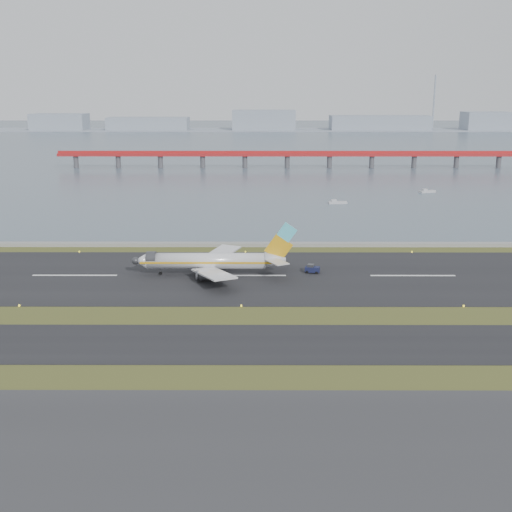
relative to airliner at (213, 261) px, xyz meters
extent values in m
plane|color=#334117|center=(7.26, -30.64, -3.46)|extent=(1000.00, 1000.00, 0.00)
cube|color=#2B2B2E|center=(7.26, -85.64, -3.41)|extent=(1000.00, 50.00, 0.10)
cube|color=black|center=(7.26, -42.64, -3.41)|extent=(1000.00, 18.00, 0.10)
cube|color=black|center=(7.26, -0.64, -3.41)|extent=(1000.00, 45.00, 0.10)
cube|color=gray|center=(7.26, 29.36, -2.96)|extent=(1000.00, 2.50, 1.00)
cube|color=#495C69|center=(7.26, 429.36, -3.46)|extent=(1400.00, 800.00, 1.30)
cube|color=#AF1E1F|center=(27.26, 219.36, 4.04)|extent=(260.00, 5.00, 1.60)
cube|color=#AF1E1F|center=(27.26, 219.36, 5.54)|extent=(260.00, 0.40, 1.40)
cylinder|color=#4C4C51|center=(-68.74, 219.36, -0.46)|extent=(2.80, 2.80, 7.00)
cylinder|color=#4C4C51|center=(27.26, 219.36, -0.46)|extent=(2.80, 2.80, 7.00)
cylinder|color=#4C4C51|center=(123.26, 219.36, -0.46)|extent=(2.80, 2.80, 7.00)
cube|color=#8B95A4|center=(7.26, 589.36, -3.46)|extent=(1400.00, 80.00, 1.00)
cube|color=#8B95A4|center=(-212.74, 589.36, 5.54)|extent=(60.00, 35.00, 18.00)
cube|color=#8B95A4|center=(-112.74, 589.36, 3.54)|extent=(90.00, 35.00, 14.00)
cube|color=#8B95A4|center=(17.26, 589.36, 7.54)|extent=(70.00, 35.00, 22.00)
cube|color=#8B95A4|center=(147.26, 589.36, 4.54)|extent=(110.00, 35.00, 16.00)
cube|color=#8B95A4|center=(267.26, 589.36, 6.54)|extent=(50.00, 35.00, 20.00)
cylinder|color=#8B95A4|center=(207.26, 589.36, 26.54)|extent=(1.80, 1.80, 60.00)
cylinder|color=silver|center=(-1.50, 0.00, 0.04)|extent=(28.00, 3.80, 3.80)
cone|color=silver|center=(-17.10, 0.00, 0.04)|extent=(3.20, 3.80, 3.80)
cone|color=silver|center=(14.70, 0.00, 0.34)|extent=(5.00, 3.80, 3.80)
cube|color=gold|center=(-1.50, -1.92, 0.04)|extent=(31.00, 0.06, 0.45)
cube|color=gold|center=(-1.50, 1.92, 0.04)|extent=(31.00, 0.06, 0.45)
cube|color=silver|center=(0.70, -8.50, -0.66)|extent=(11.31, 15.89, 1.66)
cube|color=silver|center=(0.70, 8.50, -0.66)|extent=(11.31, 15.89, 1.66)
cylinder|color=#343538|center=(-1.00, -6.00, -1.86)|extent=(4.20, 2.10, 2.10)
cylinder|color=#343538|center=(-1.00, 6.00, -1.86)|extent=(4.20, 2.10, 2.10)
cube|color=gold|center=(15.50, 0.00, 3.24)|extent=(6.80, 0.35, 6.85)
cube|color=#51CCE5|center=(17.40, 0.00, 6.94)|extent=(4.85, 0.37, 4.90)
cube|color=silver|center=(15.00, -3.80, 0.84)|extent=(5.64, 6.80, 0.22)
cube|color=silver|center=(15.00, 3.80, 0.84)|extent=(5.64, 6.80, 0.22)
cylinder|color=black|center=(-12.50, 0.00, -3.01)|extent=(0.80, 0.28, 0.80)
cylinder|color=black|center=(0.00, -2.80, -2.91)|extent=(1.00, 0.38, 1.00)
cylinder|color=black|center=(0.00, 2.80, -2.91)|extent=(1.00, 0.38, 1.00)
cube|color=#141839|center=(23.69, 1.75, -2.51)|extent=(3.72, 2.65, 1.26)
cube|color=#343538|center=(23.28, 1.86, -1.67)|extent=(1.81, 1.89, 0.74)
cylinder|color=black|center=(22.37, 1.22, -3.09)|extent=(0.79, 0.48, 0.74)
cylinder|color=black|center=(22.77, 2.85, -3.09)|extent=(0.79, 0.48, 0.74)
cylinder|color=black|center=(24.61, 0.66, -3.09)|extent=(0.79, 0.48, 0.74)
cylinder|color=black|center=(25.02, 2.29, -3.09)|extent=(0.79, 0.48, 0.74)
cube|color=#B6B7BB|center=(41.59, 99.71, -3.05)|extent=(7.33, 3.01, 0.92)
cube|color=#B6B7BB|center=(40.08, 99.54, -2.24)|extent=(2.20, 1.84, 0.92)
cube|color=#B6B7BB|center=(83.64, 127.94, -3.04)|extent=(7.57, 4.79, 0.93)
cube|color=#B6B7BB|center=(82.19, 127.37, -2.22)|extent=(2.53, 2.30, 0.93)
camera|label=1|loc=(10.59, -146.13, 38.85)|focal=45.00mm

